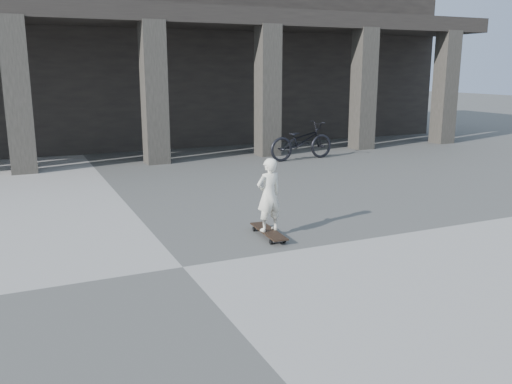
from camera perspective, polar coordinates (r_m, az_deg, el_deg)
name	(u,v)px	position (r m, az deg, el deg)	size (l,w,h in m)	color
ground	(183,267)	(7.66, -7.72, -7.84)	(90.00, 90.00, 0.00)	#4C4B49
colonnade	(67,59)	(20.76, -19.30, 13.12)	(28.00, 8.82, 6.00)	black
longboard	(269,232)	(8.88, 1.33, -4.21)	(0.31, 1.09, 0.11)	black
child	(269,195)	(8.72, 1.35, -0.30)	(0.44, 0.29, 1.20)	silver
bicycle	(301,141)	(16.38, 4.81, 5.38)	(0.75, 2.16, 1.13)	black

